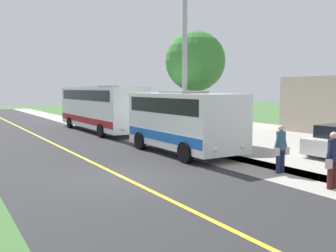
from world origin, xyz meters
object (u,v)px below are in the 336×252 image
object	(u,v)px
pedestrian_waiting	(281,147)
tree_curbside	(195,62)
shuttle_bus_front	(183,119)
street_light_pole	(183,65)
transit_bus_rear	(100,106)
pedestrian_with_bags	(333,158)

from	to	relation	value
pedestrian_waiting	tree_curbside	bearing A→B (deg)	-104.06
shuttle_bus_front	street_light_pole	xyz separation A→B (m)	(-0.30, -0.54, 2.58)
transit_bus_rear	pedestrian_with_bags	world-z (taller)	transit_bus_rear
pedestrian_with_bags	tree_curbside	distance (m)	11.74
transit_bus_rear	pedestrian_with_bags	xyz separation A→B (m)	(-0.41, 18.76, -0.85)
transit_bus_rear	pedestrian_waiting	xyz separation A→B (m)	(-0.73, 16.37, -0.86)
shuttle_bus_front	tree_curbside	xyz separation A→B (m)	(-2.83, -3.05, 3.00)
transit_bus_rear	street_light_pole	bearing A→B (deg)	91.81
pedestrian_waiting	tree_curbside	world-z (taller)	tree_curbside
pedestrian_with_bags	tree_curbside	world-z (taller)	tree_curbside
pedestrian_waiting	street_light_pole	size ratio (longest dim) A/B	0.23
shuttle_bus_front	pedestrian_waiting	size ratio (longest dim) A/B	3.84
street_light_pole	tree_curbside	distance (m)	3.59
shuttle_bus_front	pedestrian_waiting	xyz separation A→B (m)	(-0.70, 5.43, -0.69)
pedestrian_with_bags	pedestrian_waiting	bearing A→B (deg)	-97.80
pedestrian_waiting	street_light_pole	distance (m)	6.82
shuttle_bus_front	street_light_pole	distance (m)	2.65
transit_bus_rear	pedestrian_waiting	distance (m)	16.41
shuttle_bus_front	tree_curbside	world-z (taller)	tree_curbside
pedestrian_waiting	street_light_pole	bearing A→B (deg)	-86.13
transit_bus_rear	tree_curbside	bearing A→B (deg)	109.90
transit_bus_rear	pedestrian_with_bags	size ratio (longest dim) A/B	6.20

